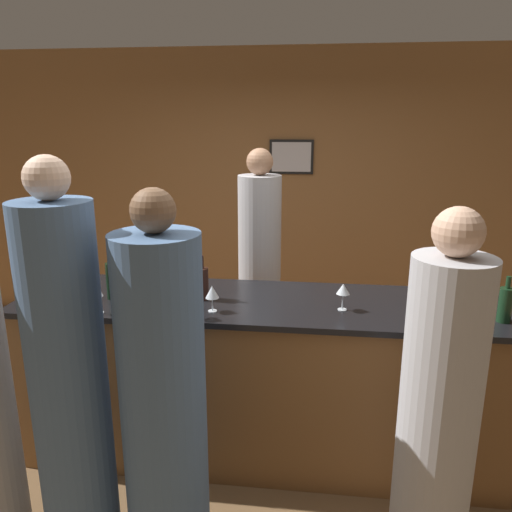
% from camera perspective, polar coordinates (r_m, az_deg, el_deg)
% --- Properties ---
extents(ground_plane, '(14.00, 14.00, 0.00)m').
position_cam_1_polar(ground_plane, '(3.54, 0.50, -21.24)').
color(ground_plane, brown).
extents(back_wall, '(8.00, 0.08, 2.80)m').
position_cam_1_polar(back_wall, '(5.18, 3.45, 7.42)').
color(back_wall, olive).
rests_on(back_wall, ground_plane).
extents(bar_counter, '(2.96, 0.77, 1.05)m').
position_cam_1_polar(bar_counter, '(3.25, 0.53, -13.76)').
color(bar_counter, brown).
rests_on(bar_counter, ground_plane).
extents(bartender, '(0.33, 0.33, 1.91)m').
position_cam_1_polar(bartender, '(3.88, 0.41, -2.92)').
color(bartender, '#B2B2B7').
rests_on(bartender, ground_plane).
extents(guest_1, '(0.34, 0.34, 1.79)m').
position_cam_1_polar(guest_1, '(2.41, 20.00, -17.67)').
color(guest_1, '#B2B2B7').
rests_on(guest_1, ground_plane).
extents(guest_2, '(0.39, 0.39, 1.84)m').
position_cam_1_polar(guest_2, '(2.42, -10.52, -16.26)').
color(guest_2, '#4C6B93').
rests_on(guest_2, ground_plane).
extents(guest_3, '(0.35, 0.35, 1.97)m').
position_cam_1_polar(guest_3, '(2.54, -20.55, -13.65)').
color(guest_3, '#4C6B93').
rests_on(guest_3, ground_plane).
extents(wine_bottle_0, '(0.08, 0.08, 0.28)m').
position_cam_1_polar(wine_bottle_0, '(3.04, -6.18, -3.07)').
color(wine_bottle_0, black).
rests_on(wine_bottle_0, bar_counter).
extents(wine_bottle_1, '(0.07, 0.07, 0.31)m').
position_cam_1_polar(wine_bottle_1, '(3.15, -16.14, -2.61)').
color(wine_bottle_1, black).
rests_on(wine_bottle_1, bar_counter).
extents(wine_bottle_2, '(0.07, 0.07, 0.26)m').
position_cam_1_polar(wine_bottle_2, '(3.01, 26.60, -4.94)').
color(wine_bottle_2, black).
rests_on(wine_bottle_2, bar_counter).
extents(ice_bucket, '(0.18, 0.18, 0.22)m').
position_cam_1_polar(ice_bucket, '(3.35, 20.91, -2.20)').
color(ice_bucket, silver).
rests_on(ice_bucket, bar_counter).
extents(wine_glass_0, '(0.07, 0.07, 0.17)m').
position_cam_1_polar(wine_glass_0, '(2.88, -11.98, -3.84)').
color(wine_glass_0, silver).
rests_on(wine_glass_0, bar_counter).
extents(wine_glass_1, '(0.06, 0.06, 0.18)m').
position_cam_1_polar(wine_glass_1, '(2.93, -17.67, -3.81)').
color(wine_glass_1, silver).
rests_on(wine_glass_1, bar_counter).
extents(wine_glass_2, '(0.08, 0.08, 0.15)m').
position_cam_1_polar(wine_glass_2, '(2.74, -6.87, -4.95)').
color(wine_glass_2, silver).
rests_on(wine_glass_2, bar_counter).
extents(wine_glass_3, '(0.08, 0.08, 0.15)m').
position_cam_1_polar(wine_glass_3, '(2.83, -5.04, -4.18)').
color(wine_glass_3, silver).
rests_on(wine_glass_3, bar_counter).
extents(wine_glass_4, '(0.08, 0.08, 0.14)m').
position_cam_1_polar(wine_glass_4, '(2.97, -19.89, -4.25)').
color(wine_glass_4, silver).
rests_on(wine_glass_4, bar_counter).
extents(wine_glass_5, '(0.08, 0.08, 0.15)m').
position_cam_1_polar(wine_glass_5, '(3.08, -13.83, -2.97)').
color(wine_glass_5, silver).
rests_on(wine_glass_5, bar_counter).
extents(wine_glass_6, '(0.07, 0.07, 0.16)m').
position_cam_1_polar(wine_glass_6, '(2.91, 18.11, -4.30)').
color(wine_glass_6, silver).
rests_on(wine_glass_6, bar_counter).
extents(wine_glass_7, '(0.08, 0.08, 0.16)m').
position_cam_1_polar(wine_glass_7, '(2.89, 9.92, -3.82)').
color(wine_glass_7, silver).
rests_on(wine_glass_7, bar_counter).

